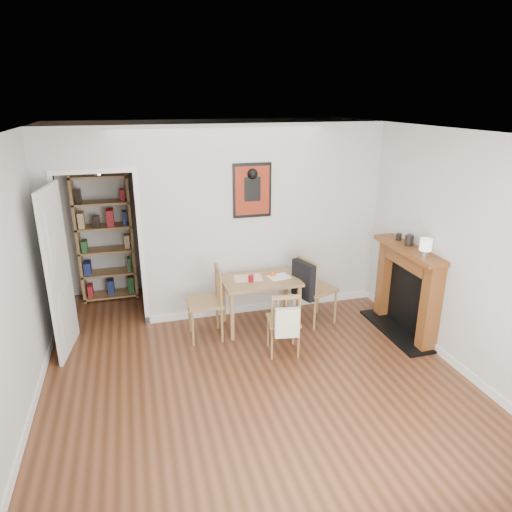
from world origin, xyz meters
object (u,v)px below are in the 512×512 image
object	(u,v)px
chair_left	(205,303)
chair_front	(283,321)
orange_fruit	(273,274)
ceramic_jar_b	(399,237)
bookshelf	(105,238)
notebook	(279,277)
fireplace	(408,287)
dining_table	(260,285)
red_glass	(251,278)
mantel_lamp	(426,246)
chair_right	(316,289)
ceramic_jar_a	(409,240)

from	to	relation	value
chair_left	chair_front	xyz separation A→B (m)	(0.83, -0.62, -0.06)
orange_fruit	ceramic_jar_b	bearing A→B (deg)	-13.47
ceramic_jar_b	bookshelf	bearing A→B (deg)	153.46
notebook	fireplace	bearing A→B (deg)	-22.19
dining_table	fireplace	size ratio (longest dim) A/B	0.79
notebook	ceramic_jar_b	world-z (taller)	ceramic_jar_b
fireplace	red_glass	xyz separation A→B (m)	(-1.91, 0.58, 0.11)
notebook	mantel_lamp	xyz separation A→B (m)	(1.44, -0.98, 0.61)
chair_left	chair_front	distance (m)	1.04
bookshelf	notebook	world-z (taller)	bookshelf
chair_left	bookshelf	world-z (taller)	bookshelf
notebook	chair_left	bearing A→B (deg)	-174.81
chair_right	fireplace	world-z (taller)	fireplace
dining_table	fireplace	distance (m)	1.88
red_glass	ceramic_jar_a	world-z (taller)	ceramic_jar_a
fireplace	notebook	size ratio (longest dim) A/B	4.58
chair_front	red_glass	bearing A→B (deg)	108.29
ceramic_jar_a	orange_fruit	bearing A→B (deg)	159.12
notebook	ceramic_jar_b	xyz separation A→B (m)	(1.51, -0.32, 0.52)
chair_front	fireplace	world-z (taller)	fireplace
dining_table	mantel_lamp	world-z (taller)	mantel_lamp
ceramic_jar_a	bookshelf	bearing A→B (deg)	150.76
chair_front	bookshelf	xyz separation A→B (m)	(-2.02, 2.23, 0.52)
bookshelf	orange_fruit	distance (m)	2.60
dining_table	ceramic_jar_b	distance (m)	1.89
dining_table	mantel_lamp	bearing A→B (deg)	-30.20
notebook	ceramic_jar_a	bearing A→B (deg)	-19.89
chair_right	fireplace	size ratio (longest dim) A/B	0.75
fireplace	ceramic_jar_a	xyz separation A→B (m)	(-0.01, 0.07, 0.61)
red_glass	notebook	world-z (taller)	red_glass
orange_fruit	chair_front	bearing A→B (deg)	-97.74
chair_left	ceramic_jar_a	xyz separation A→B (m)	(2.52, -0.46, 0.76)
dining_table	mantel_lamp	distance (m)	2.08
chair_left	bookshelf	distance (m)	2.06
chair_right	chair_front	xyz separation A→B (m)	(-0.67, -0.64, -0.07)
chair_left	red_glass	world-z (taller)	chair_left
chair_right	orange_fruit	world-z (taller)	chair_right
chair_right	red_glass	xyz separation A→B (m)	(-0.89, 0.02, 0.24)
notebook	ceramic_jar_a	distance (m)	1.70
dining_table	red_glass	distance (m)	0.19
chair_front	ceramic_jar_b	world-z (taller)	ceramic_jar_b
chair_right	orange_fruit	size ratio (longest dim) A/B	12.67
notebook	orange_fruit	bearing A→B (deg)	140.42
chair_front	mantel_lamp	size ratio (longest dim) A/B	3.71
dining_table	chair_right	distance (m)	0.76
notebook	chair_front	bearing A→B (deg)	-103.57
chair_front	dining_table	bearing A→B (deg)	96.45
dining_table	notebook	distance (m)	0.27
chair_front	fireplace	distance (m)	1.71
chair_right	orange_fruit	distance (m)	0.62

